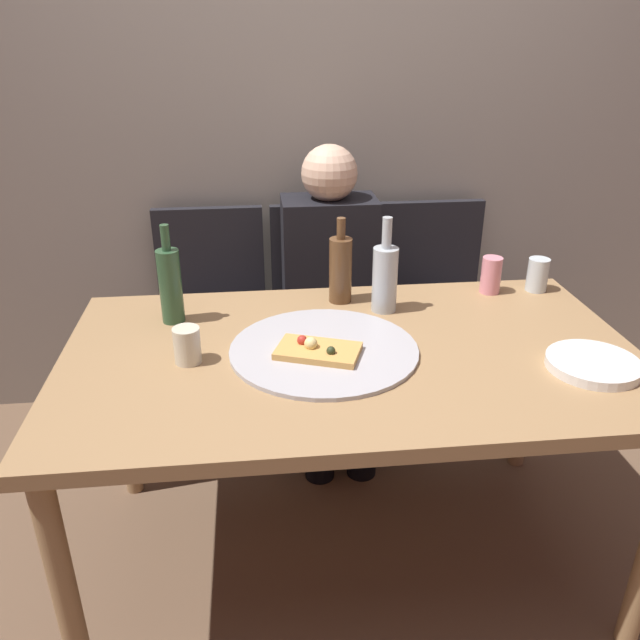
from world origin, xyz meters
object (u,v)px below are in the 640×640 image
(soda_can, at_px, (491,275))
(dining_table, at_px, (351,374))
(tumbler_near, at_px, (187,345))
(pizza_tray, at_px, (324,350))
(guest_in_sweater, at_px, (332,289))
(wine_bottle, at_px, (170,284))
(water_bottle, at_px, (385,277))
(chair_middle, at_px, (327,303))
(tumbler_far, at_px, (538,275))
(chair_left, at_px, (212,309))
(chair_right, at_px, (433,299))
(plate_stack, at_px, (593,364))
(beer_bottle, at_px, (341,269))
(pizza_slice_last, at_px, (317,350))

(soda_can, bearing_deg, dining_table, -145.32)
(dining_table, relative_size, tumbler_near, 16.08)
(pizza_tray, distance_m, soda_can, 0.70)
(dining_table, bearing_deg, guest_in_sweater, 87.06)
(wine_bottle, bearing_deg, guest_in_sweater, 40.39)
(water_bottle, height_order, chair_middle, water_bottle)
(tumbler_far, bearing_deg, water_bottle, -169.12)
(chair_left, bearing_deg, chair_right, -180.00)
(wine_bottle, xyz_separation_m, water_bottle, (0.65, 0.01, -0.01))
(chair_left, distance_m, chair_middle, 0.47)
(chair_right, bearing_deg, plate_stack, 96.75)
(pizza_tray, relative_size, beer_bottle, 1.87)
(chair_right, bearing_deg, chair_left, 0.00)
(beer_bottle, xyz_separation_m, water_bottle, (0.13, -0.09, 0.00))
(wine_bottle, height_order, tumbler_far, wine_bottle)
(plate_stack, bearing_deg, pizza_tray, 166.21)
(tumbler_near, bearing_deg, chair_middle, 61.42)
(soda_can, bearing_deg, plate_stack, -80.76)
(soda_can, height_order, guest_in_sweater, guest_in_sweater)
(wine_bottle, relative_size, chair_left, 0.33)
(pizza_tray, bearing_deg, dining_table, 0.94)
(wine_bottle, xyz_separation_m, tumbler_far, (1.19, 0.12, -0.06))
(guest_in_sweater, bearing_deg, chair_left, -17.84)
(dining_table, distance_m, soda_can, 0.65)
(water_bottle, bearing_deg, tumbler_far, 10.88)
(tumbler_near, bearing_deg, tumbler_far, 18.61)
(pizza_slice_last, xyz_separation_m, chair_left, (-0.34, 0.89, -0.26))
(wine_bottle, distance_m, chair_left, 0.71)
(tumbler_far, bearing_deg, pizza_tray, -154.48)
(beer_bottle, bearing_deg, chair_middle, 87.85)
(pizza_tray, xyz_separation_m, soda_can, (0.60, 0.36, 0.06))
(pizza_tray, relative_size, chair_middle, 0.58)
(water_bottle, relative_size, chair_right, 0.33)
(pizza_tray, bearing_deg, water_bottle, 49.90)
(water_bottle, bearing_deg, guest_in_sweater, 103.33)
(pizza_slice_last, bearing_deg, dining_table, 18.31)
(pizza_tray, height_order, water_bottle, water_bottle)
(pizza_tray, height_order, beer_bottle, beer_bottle)
(plate_stack, xyz_separation_m, chair_middle, (-0.57, 1.03, -0.25))
(dining_table, xyz_separation_m, tumbler_far, (0.69, 0.36, 0.13))
(wine_bottle, relative_size, beer_bottle, 1.09)
(wine_bottle, xyz_separation_m, guest_in_sweater, (0.54, 0.46, -0.23))
(soda_can, distance_m, plate_stack, 0.54)
(pizza_tray, xyz_separation_m, chair_middle, (0.11, 0.86, -0.24))
(water_bottle, relative_size, guest_in_sweater, 0.26)
(beer_bottle, bearing_deg, chair_left, 131.29)
(pizza_tray, relative_size, guest_in_sweater, 0.44)
(pizza_tray, height_order, tumbler_far, tumbler_far)
(soda_can, relative_size, plate_stack, 0.51)
(chair_left, bearing_deg, wine_bottle, 83.45)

